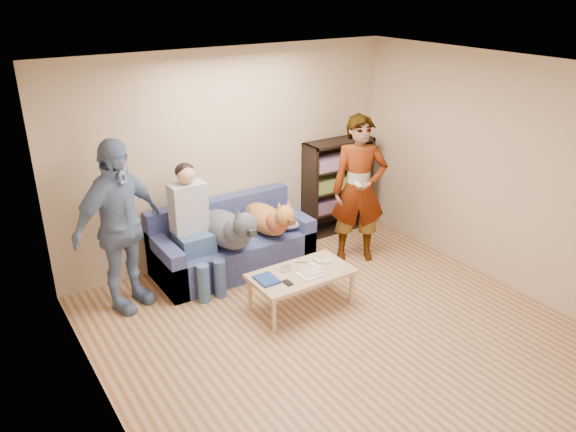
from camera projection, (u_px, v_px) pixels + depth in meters
ground at (354, 345)px, 5.50m from camera, size 5.00×5.00×0.00m
ceiling at (370, 76)px, 4.48m from camera, size 5.00×5.00×0.00m
wall_back at (231, 155)px, 6.92m from camera, size 4.50×0.00×4.50m
wall_left at (109, 296)px, 3.86m from camera, size 0.00×5.00×5.00m
wall_right at (521, 179)px, 6.11m from camera, size 0.00×5.00×5.00m
blanket at (289, 222)px, 7.03m from camera, size 0.40×0.33×0.14m
person_standing_right at (359, 190)px, 6.88m from camera, size 0.81×0.73×1.85m
person_standing_left at (119, 227)px, 5.81m from camera, size 1.19×0.85×1.88m
held_controller at (357, 184)px, 6.56m from camera, size 0.06×0.13×0.03m
notebook_blue at (267, 279)px, 5.82m from camera, size 0.20×0.26×0.03m
papers at (310, 274)px, 5.94m from camera, size 0.26×0.20×0.02m
magazine at (312, 272)px, 5.96m from camera, size 0.22×0.17×0.01m
camera_silver at (286, 269)px, 6.01m from camera, size 0.11×0.06×0.05m
controller_a at (317, 261)px, 6.20m from camera, size 0.04×0.13×0.03m
controller_b at (327, 262)px, 6.18m from camera, size 0.09×0.06×0.03m
headphone_cup_a at (318, 267)px, 6.07m from camera, size 0.07×0.07×0.02m
headphone_cup_b at (313, 264)px, 6.13m from camera, size 0.07×0.07×0.02m
pen_orange at (308, 279)px, 5.86m from camera, size 0.13×0.06×0.01m
pen_black at (301, 262)px, 6.19m from camera, size 0.13×0.08×0.01m
wallet at (288, 283)px, 5.77m from camera, size 0.07×0.12×0.02m
sofa at (231, 246)px, 6.88m from camera, size 1.90×0.85×0.82m
person_seated at (193, 223)px, 6.32m from camera, size 0.40×0.73×1.47m
dog_gray at (229, 229)px, 6.46m from camera, size 0.44×1.26×0.64m
dog_tan at (269, 219)px, 6.81m from camera, size 0.38×1.15×0.55m
coffee_table at (301, 276)px, 6.01m from camera, size 1.10×0.60×0.42m
bookshelf at (337, 184)px, 7.80m from camera, size 1.00×0.34×1.30m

